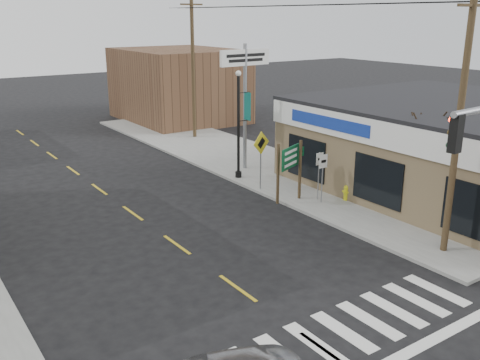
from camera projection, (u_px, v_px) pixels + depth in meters
ground at (327, 352)px, 13.50m from camera, size 140.00×140.00×0.00m
sidewalk_right at (282, 173)px, 28.59m from camera, size 6.00×38.00×0.13m
center_line at (177, 245)px, 19.79m from camera, size 0.12×56.00×0.01m
crosswalk at (316, 344)px, 13.81m from camera, size 11.00×2.20×0.01m
thrift_store at (465, 150)px, 25.49m from camera, size 12.00×14.00×4.00m
bldg_distant_right at (178, 85)px, 42.78m from camera, size 8.00×10.00×5.60m
guide_sign at (290, 163)px, 23.54m from camera, size 1.55×0.13×2.72m
fire_hydrant at (346, 192)px, 24.07m from camera, size 0.22×0.22×0.70m
ped_crossing_sign at (261, 150)px, 25.17m from camera, size 1.10×0.08×2.82m
lamp_post at (239, 117)px, 26.71m from camera, size 0.71×0.55×5.43m
dance_center_sign at (245, 75)px, 27.83m from camera, size 3.12×0.19×6.63m
bare_tree at (430, 120)px, 21.47m from camera, size 2.52×2.52×5.05m
shrub_front at (417, 204)px, 22.19m from camera, size 1.39×1.39×1.04m
shrub_back at (400, 196)px, 23.32m from camera, size 1.18×1.18×0.88m
utility_pole_near at (459, 124)px, 17.71m from camera, size 1.55×0.23×8.89m
utility_pole_far at (193, 66)px, 35.43m from camera, size 1.61×0.24×9.28m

